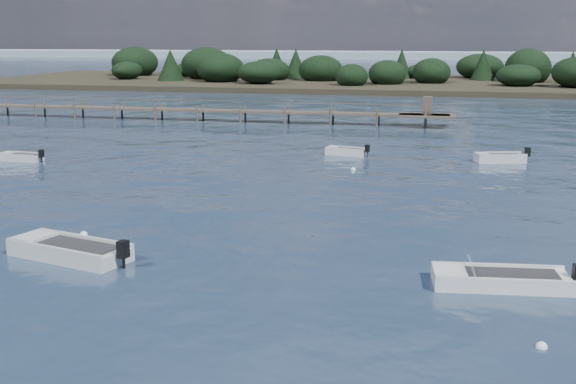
% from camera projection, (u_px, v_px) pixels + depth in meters
% --- Properties ---
extents(ground, '(400.00, 400.00, 0.00)m').
position_uv_depth(ground, '(392.00, 112.00, 77.19)').
color(ground, '#18263A').
rests_on(ground, ground).
extents(tender_far_grey_b, '(3.60, 2.05, 1.21)m').
position_uv_depth(tender_far_grey_b, '(500.00, 160.00, 46.89)').
color(tender_far_grey_b, '#B1B6B8').
rests_on(tender_far_grey_b, ground).
extents(dinghy_mid_white_a, '(4.82, 2.12, 1.11)m').
position_uv_depth(dinghy_mid_white_a, '(500.00, 282.00, 23.80)').
color(dinghy_mid_white_a, silver).
rests_on(dinghy_mid_white_a, ground).
extents(dinghy_mid_grey, '(5.19, 2.98, 1.29)m').
position_uv_depth(dinghy_mid_grey, '(70.00, 253.00, 26.83)').
color(dinghy_mid_grey, '#B1B6B8').
rests_on(dinghy_mid_grey, ground).
extents(tender_far_grey, '(3.22, 1.42, 1.03)m').
position_uv_depth(tender_far_grey, '(21.00, 158.00, 47.46)').
color(tender_far_grey, '#B1B6B8').
rests_on(tender_far_grey, ground).
extents(tender_far_white, '(3.12, 1.76, 1.05)m').
position_uv_depth(tender_far_white, '(346.00, 153.00, 49.70)').
color(tender_far_white, silver).
rests_on(tender_far_white, ground).
extents(buoy_b, '(0.32, 0.32, 0.32)m').
position_uv_depth(buoy_b, '(541.00, 347.00, 19.18)').
color(buoy_b, silver).
rests_on(buoy_b, ground).
extents(buoy_c, '(0.32, 0.32, 0.32)m').
position_uv_depth(buoy_c, '(84.00, 235.00, 29.92)').
color(buoy_c, silver).
rests_on(buoy_c, ground).
extents(buoy_e, '(0.32, 0.32, 0.32)m').
position_uv_depth(buoy_e, '(353.00, 170.00, 44.24)').
color(buoy_e, silver).
rests_on(buoy_e, ground).
extents(jetty, '(64.50, 3.20, 3.40)m').
position_uv_depth(jetty, '(158.00, 109.00, 70.15)').
color(jetty, '#4E4339').
rests_on(jetty, ground).
extents(distant_haze, '(280.00, 20.00, 2.40)m').
position_uv_depth(distant_haze, '(177.00, 57.00, 258.39)').
color(distant_haze, '#8194A0').
rests_on(distant_haze, ground).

